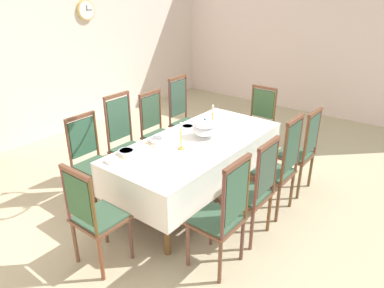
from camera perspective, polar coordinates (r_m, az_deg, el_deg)
The scene contains 25 objects.
ground at distance 4.69m, azimuth -0.92°, elevation -7.66°, with size 8.14×6.13×0.04m, color #BBB08E.
back_wall at distance 6.46m, azimuth -23.89°, elevation 15.02°, with size 8.14×0.08×3.29m, color silver.
right_wall at distance 7.67m, azimuth 19.45°, elevation 16.82°, with size 0.08×6.13×3.29m, color silver.
dining_table at distance 4.26m, azimuth 0.90°, elevation -0.38°, with size 2.30×1.05×0.75m.
tablecloth at distance 4.27m, azimuth 0.90°, elevation -0.83°, with size 2.32×1.07×0.42m.
chair_south_a at distance 3.23m, azimuth 4.97°, elevation -11.17°, with size 0.44×0.42×1.15m.
chair_north_a at distance 4.37m, azimuth -15.88°, elevation -2.32°, with size 0.44×0.42×1.09m.
chair_south_b at distance 3.64m, azimuth 9.86°, elevation -7.10°, with size 0.44×0.42×1.13m.
chair_north_b at distance 4.68m, azimuth -10.54°, elevation 0.54°, with size 0.44×0.42×1.22m.
chair_south_c at distance 4.10m, azimuth 13.90°, elevation -3.37°, with size 0.44×0.42×1.20m.
chair_north_c at distance 5.06m, azimuth -5.54°, elevation 2.27°, with size 0.44×0.42×1.11m.
chair_south_d at distance 4.63m, azimuth 16.97°, elevation -0.87°, with size 0.44×0.42×1.11m.
chair_north_d at distance 5.48m, azimuth -1.28°, elevation 4.49°, with size 0.44×0.42×1.22m.
chair_head_west at distance 3.37m, azimuth -15.52°, elevation -10.93°, with size 0.42×0.44×1.07m.
chair_head_east at distance 5.53m, azimuth 10.64°, elevation 3.74°, with size 0.42×0.44×1.07m.
soup_tureen at distance 4.29m, azimuth 2.07°, elevation 2.61°, with size 0.31×0.31×0.24m.
candlestick_west at distance 3.95m, azimuth -1.78°, elevation 0.84°, with size 0.07×0.07×0.32m.
candlestick_east at distance 4.40m, azimuth 3.34°, elevation 3.61°, with size 0.07×0.07×0.37m.
bowl_near_left at distance 4.21m, azimuth -5.71°, elevation 0.72°, with size 0.19×0.19×0.05m.
bowl_near_right at distance 3.95m, azimuth -10.55°, elevation -1.23°, with size 0.18×0.18×0.04m.
bowl_far_left at distance 4.60m, azimuth -0.70°, elevation 2.80°, with size 0.16×0.16×0.03m.
bowl_far_right at distance 3.81m, azimuth -12.81°, elevation -2.52°, with size 0.15×0.15×0.04m.
spoon_primary at distance 4.16m, azimuth -7.09°, elevation 0.03°, with size 0.05×0.18×0.01m.
spoon_secondary at distance 3.90m, azimuth -12.15°, elevation -2.02°, with size 0.06×0.17×0.01m.
mounted_clock at distance 6.89m, azimuth -16.74°, elevation 19.98°, with size 0.35×0.06×0.35m.
Camera 1 is at (-3.10, -2.51, 2.44)m, focal length 33.08 mm.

